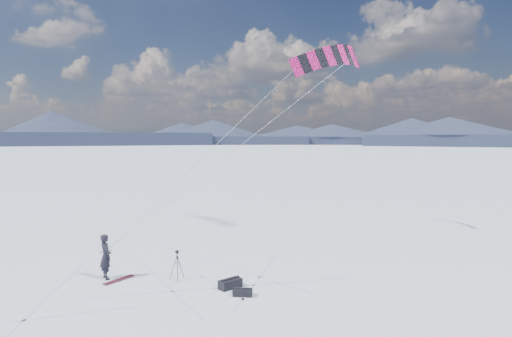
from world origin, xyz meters
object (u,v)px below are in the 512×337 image
gear_bag_a (230,283)px  gear_bag_b (243,292)px  snowboard (119,280)px  tripod (177,261)px  snowkiter (106,279)px

gear_bag_a → gear_bag_b: (0.11, -1.00, -0.04)m
gear_bag_a → gear_bag_b: 1.01m
snowboard → tripod: tripod is taller
snowkiter → gear_bag_b: snowkiter is taller
snowboard → gear_bag_b: bearing=-74.6°
snowboard → gear_bag_a: bearing=-66.9°
gear_bag_b → snowkiter: bearing=167.8°
snowboard → gear_bag_a: 4.88m
snowboard → gear_bag_a: (3.95, -2.85, 0.17)m
gear_bag_b → tripod: bearing=153.5°
tripod → gear_bag_b: bearing=-77.2°
snowkiter → gear_bag_a: (4.42, -3.29, 0.19)m
snowkiter → gear_bag_b: 6.24m
tripod → gear_bag_b: tripod is taller
snowboard → tripod: 2.60m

